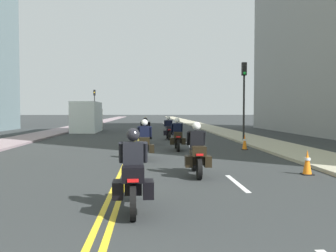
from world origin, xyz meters
TOP-DOWN VIEW (x-y plane):
  - ground_plane at (0.00, 48.00)m, footprint 264.00×264.00m
  - sidewalk_left at (-7.70, 48.00)m, footprint 2.71×144.00m
  - sidewalk_right at (7.70, 48.00)m, footprint 2.71×144.00m
  - centreline_yellow_inner at (-0.12, 48.00)m, footprint 0.12×132.00m
  - centreline_yellow_outer at (0.12, 48.00)m, footprint 0.12×132.00m
  - lane_dashes_white at (3.17, 29.00)m, footprint 0.14×56.40m
  - building_right_1 at (17.38, 30.74)m, footprint 8.18×20.67m
  - motorcycle_0 at (0.47, 5.37)m, footprint 0.77×2.16m
  - motorcycle_1 at (2.23, 9.19)m, footprint 0.77×2.12m
  - motorcycle_2 at (0.62, 12.94)m, footprint 0.76×2.15m
  - motorcycle_3 at (2.22, 16.40)m, footprint 0.76×2.17m
  - motorcycle_4 at (0.60, 19.70)m, footprint 0.76×2.14m
  - motorcycle_5 at (2.17, 23.24)m, footprint 0.78×2.10m
  - traffic_cone_0 at (5.66, 16.48)m, footprint 0.30×0.30m
  - traffic_cone_1 at (5.66, 9.18)m, footprint 0.34×0.34m
  - traffic_light_near at (6.75, 20.82)m, footprint 0.28×0.38m
  - traffic_light_far at (-6.75, 50.24)m, footprint 0.28×0.38m
  - parked_truck at (-4.95, 33.26)m, footprint 2.20×6.50m

SIDE VIEW (x-z plane):
  - ground_plane at x=0.00m, z-range 0.00..0.00m
  - centreline_yellow_inner at x=-0.12m, z-range 0.00..0.01m
  - centreline_yellow_outer at x=0.12m, z-range 0.00..0.01m
  - lane_dashes_white at x=3.17m, z-range 0.00..0.01m
  - sidewalk_left at x=-7.70m, z-range 0.00..0.12m
  - sidewalk_right at x=7.70m, z-range 0.00..0.12m
  - traffic_cone_1 at x=5.66m, z-range 0.00..0.77m
  - traffic_cone_0 at x=5.66m, z-range 0.00..0.79m
  - motorcycle_5 at x=2.17m, z-range -0.16..1.44m
  - motorcycle_2 at x=0.62m, z-range -0.17..1.46m
  - motorcycle_4 at x=0.60m, z-range -0.14..1.44m
  - motorcycle_3 at x=2.22m, z-range -0.15..1.47m
  - motorcycle_1 at x=2.23m, z-range -0.16..1.47m
  - motorcycle_0 at x=0.47m, z-range -0.15..1.48m
  - parked_truck at x=-4.95m, z-range -0.13..2.67m
  - traffic_light_far at x=-6.75m, z-range 0.92..5.86m
  - traffic_light_near at x=6.75m, z-range 0.92..5.89m
  - building_right_1 at x=17.38m, z-range 0.00..22.03m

